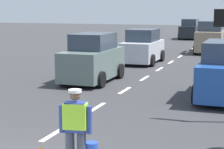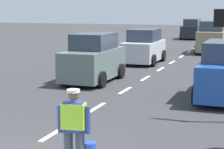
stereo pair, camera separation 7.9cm
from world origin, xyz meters
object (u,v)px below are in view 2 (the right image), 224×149
(car_oncoming_second, at_px, (144,47))
(car_outgoing_far, at_px, (213,38))
(car_oncoming_third, at_px, (192,30))
(road_worker, at_px, (75,126))
(car_oncoming_lead, at_px, (93,59))

(car_oncoming_second, bearing_deg, car_outgoing_far, 65.74)
(car_outgoing_far, bearing_deg, car_oncoming_third, 105.38)
(road_worker, relative_size, car_oncoming_lead, 0.43)
(car_oncoming_second, bearing_deg, car_oncoming_third, 91.05)
(car_oncoming_lead, height_order, car_outgoing_far, car_outgoing_far)
(car_oncoming_second, relative_size, car_outgoing_far, 0.89)
(road_worker, bearing_deg, car_oncoming_lead, 110.37)
(car_oncoming_second, distance_m, car_outgoing_far, 7.67)
(road_worker, bearing_deg, car_outgoing_far, 89.85)
(car_oncoming_second, relative_size, car_oncoming_third, 0.92)
(car_outgoing_far, height_order, car_oncoming_third, car_outgoing_far)
(car_outgoing_far, bearing_deg, car_oncoming_lead, -104.73)
(car_oncoming_third, bearing_deg, car_oncoming_second, -88.95)
(car_oncoming_lead, bearing_deg, car_oncoming_second, 86.23)
(road_worker, xyz_separation_m, car_outgoing_far, (0.06, 23.15, 0.13))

